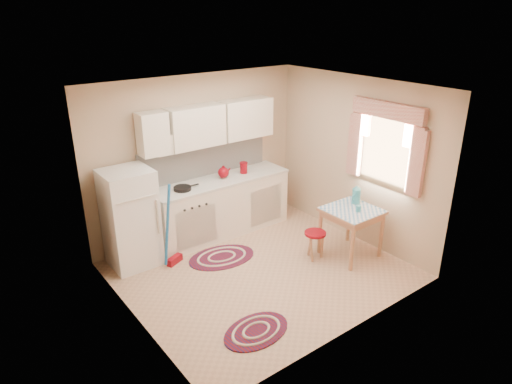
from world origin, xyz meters
The scene contains 14 objects.
room_shell centered at (0.16, 0.24, 1.60)m, with size 3.64×3.60×2.52m.
fridge centered at (-1.30, 1.25, 0.70)m, with size 0.65×0.60×1.40m, color white.
broom centered at (-0.86, 0.90, 0.60)m, with size 0.28×0.12×1.20m, color #1B67AE, non-canonical shape.
base_cabinets centered at (0.21, 1.30, 0.44)m, with size 2.25×0.60×0.88m, color white.
countertop centered at (0.21, 1.30, 0.90)m, with size 2.27×0.62×0.04m, color silver.
frying_pan centered at (-0.48, 1.25, 0.94)m, with size 0.26×0.26×0.05m, color black.
red_kettle centered at (0.27, 1.30, 1.01)m, with size 0.19×0.17×0.19m, color maroon, non-canonical shape.
red_canister centered at (0.66, 1.30, 1.00)m, with size 0.12×0.12×0.16m, color maroon.
table centered at (1.31, -0.43, 0.36)m, with size 0.72×0.72×0.72m, color tan.
stool centered at (0.82, -0.20, 0.21)m, with size 0.31×0.31×0.42m, color maroon.
coffee_pot centered at (1.51, -0.31, 0.87)m, with size 0.15×0.13×0.30m, color teal, non-canonical shape.
mug centered at (1.32, -0.53, 0.77)m, with size 0.07×0.07×0.10m, color teal.
rug_center centered at (-0.24, 0.62, 0.01)m, with size 0.99×0.66×0.02m, color maroon, non-canonical shape.
rug_left centered at (-0.83, -0.99, 0.01)m, with size 0.83×0.55×0.02m, color maroon, non-canonical shape.
Camera 1 is at (-3.35, -4.30, 3.40)m, focal length 32.00 mm.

